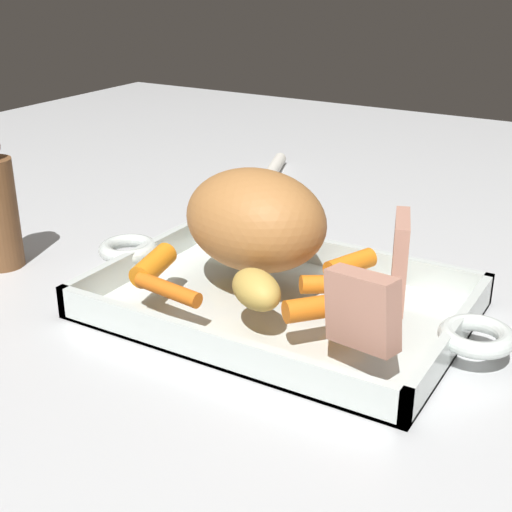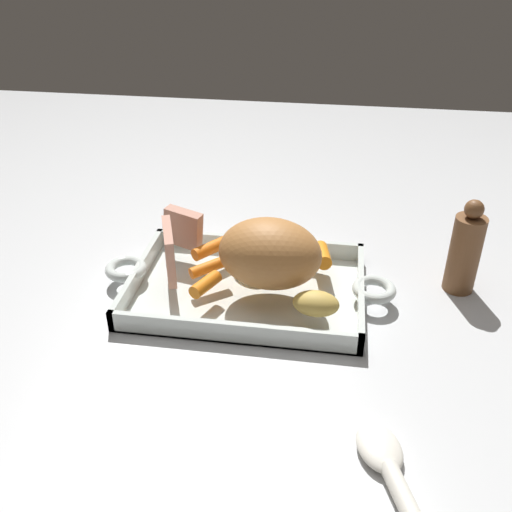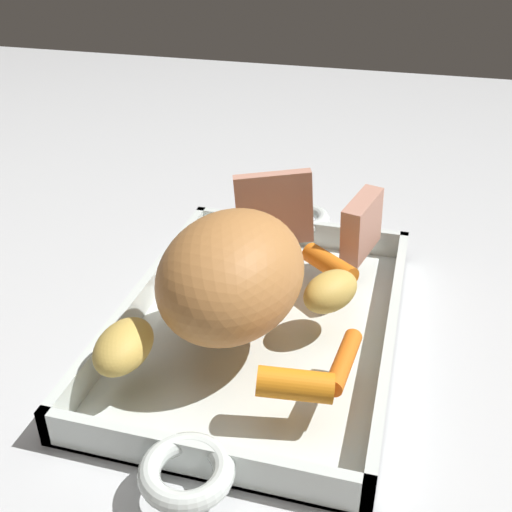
# 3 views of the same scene
# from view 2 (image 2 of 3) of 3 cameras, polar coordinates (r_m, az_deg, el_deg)

# --- Properties ---
(ground_plane) EXTENTS (2.00, 2.00, 0.00)m
(ground_plane) POSITION_cam_2_polar(r_m,az_deg,el_deg) (0.88, -0.92, -3.68)
(ground_plane) COLOR silver
(roasting_dish) EXTENTS (0.44, 0.24, 0.03)m
(roasting_dish) POSITION_cam_2_polar(r_m,az_deg,el_deg) (0.87, -0.92, -3.13)
(roasting_dish) COLOR silver
(roasting_dish) RESTS_ON ground_plane
(pork_roast) EXTENTS (0.16, 0.13, 0.10)m
(pork_roast) POSITION_cam_2_polar(r_m,az_deg,el_deg) (0.82, 1.38, 0.27)
(pork_roast) COLOR #B6773E
(pork_roast) RESTS_ON roasting_dish
(roast_slice_thin) EXTENTS (0.07, 0.04, 0.07)m
(roast_slice_thin) POSITION_cam_2_polar(r_m,az_deg,el_deg) (0.93, -7.21, 2.78)
(roast_slice_thin) COLOR tan
(roast_slice_thin) RESTS_ON roasting_dish
(roast_slice_outer) EXTENTS (0.04, 0.08, 0.08)m
(roast_slice_outer) POSITION_cam_2_polar(r_m,az_deg,el_deg) (0.85, -8.58, 0.42)
(roast_slice_outer) COLOR tan
(roast_slice_outer) RESTS_ON roasting_dish
(baby_carrot_northeast) EXTENTS (0.06, 0.05, 0.02)m
(baby_carrot_northeast) POSITION_cam_2_polar(r_m,az_deg,el_deg) (0.87, -4.58, -0.95)
(baby_carrot_northeast) COLOR orange
(baby_carrot_northeast) RESTS_ON roasting_dish
(baby_carrot_southwest) EXTENTS (0.07, 0.02, 0.02)m
(baby_carrot_southwest) POSITION_cam_2_polar(r_m,az_deg,el_deg) (0.92, 4.16, 1.03)
(baby_carrot_southwest) COLOR orange
(baby_carrot_southwest) RESTS_ON roasting_dish
(baby_carrot_center_left) EXTENTS (0.03, 0.06, 0.03)m
(baby_carrot_center_left) POSITION_cam_2_polar(r_m,az_deg,el_deg) (0.89, 6.57, 0.10)
(baby_carrot_center_left) COLOR orange
(baby_carrot_center_left) RESTS_ON roasting_dish
(baby_carrot_long) EXTENTS (0.04, 0.06, 0.02)m
(baby_carrot_long) POSITION_cam_2_polar(r_m,az_deg,el_deg) (0.83, -5.02, -2.80)
(baby_carrot_long) COLOR orange
(baby_carrot_long) RESTS_ON roasting_dish
(baby_carrot_southeast) EXTENTS (0.05, 0.06, 0.02)m
(baby_carrot_southeast) POSITION_cam_2_polar(r_m,az_deg,el_deg) (0.91, -4.55, 0.76)
(baby_carrot_southeast) COLOR orange
(baby_carrot_southeast) RESTS_ON roasting_dish
(potato_corner) EXTENTS (0.07, 0.06, 0.03)m
(potato_corner) POSITION_cam_2_polar(r_m,az_deg,el_deg) (0.91, -0.94, 1.19)
(potato_corner) COLOR gold
(potato_corner) RESTS_ON roasting_dish
(potato_golden_small) EXTENTS (0.06, 0.04, 0.03)m
(potato_golden_small) POSITION_cam_2_polar(r_m,az_deg,el_deg) (0.78, 5.94, -4.70)
(potato_golden_small) COLOR gold
(potato_golden_small) RESTS_ON roasting_dish
(serving_spoon) EXTENTS (0.11, 0.23, 0.02)m
(serving_spoon) POSITION_cam_2_polar(r_m,az_deg,el_deg) (0.63, 14.19, -21.86)
(serving_spoon) COLOR white
(serving_spoon) RESTS_ON ground_plane
(pepper_mill) EXTENTS (0.05, 0.05, 0.15)m
(pepper_mill) POSITION_cam_2_polar(r_m,az_deg,el_deg) (0.91, 19.98, 0.47)
(pepper_mill) COLOR brown
(pepper_mill) RESTS_ON ground_plane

